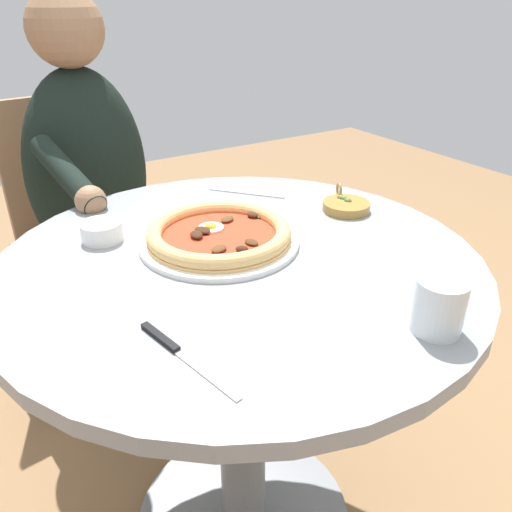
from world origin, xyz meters
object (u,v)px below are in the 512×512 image
ramekin_capers (102,231)px  dining_table (241,342)px  cafe_chair_diner (79,218)px  olive_pan (346,206)px  diner_person (98,238)px  steak_knife (173,348)px  pizza_on_plate (219,235)px  fork_utensil (247,193)px  water_glass (439,309)px

ramekin_capers → dining_table: bearing=-135.5°
dining_table → cafe_chair_diner: size_ratio=0.98×
olive_pan → diner_person: 0.78m
steak_knife → cafe_chair_diner: size_ratio=0.23×
pizza_on_plate → steak_knife: size_ratio=1.49×
pizza_on_plate → cafe_chair_diner: (0.77, 0.10, -0.22)m
olive_pan → steak_knife: bearing=115.8°
steak_knife → ramekin_capers: (0.39, -0.02, 0.02)m
steak_knife → olive_pan: bearing=-64.2°
dining_table → fork_utensil: bearing=-33.5°
diner_person → cafe_chair_diner: diner_person is taller
fork_utensil → dining_table: bearing=146.5°
water_glass → steak_knife: bearing=65.1°
steak_knife → ramekin_capers: ramekin_capers is taller
steak_knife → diner_person: diner_person is taller
ramekin_capers → olive_pan: (-0.14, -0.51, -0.01)m
water_glass → cafe_chair_diner: size_ratio=0.09×
olive_pan → water_glass: bearing=155.4°
dining_table → steak_knife: bearing=131.7°
steak_knife → olive_pan: olive_pan is taller
pizza_on_plate → olive_pan: (-0.00, -0.32, -0.01)m
dining_table → fork_utensil: fork_utensil is taller
fork_utensil → cafe_chair_diner: cafe_chair_diner is taller
dining_table → ramekin_capers: 0.36m
water_glass → steak_knife: water_glass is taller
olive_pan → cafe_chair_diner: 0.90m
pizza_on_plate → cafe_chair_diner: 0.81m
water_glass → ramekin_capers: 0.64m
pizza_on_plate → water_glass: size_ratio=3.76×
water_glass → olive_pan: bearing=-24.6°
dining_table → water_glass: size_ratio=10.93×
olive_pan → dining_table: bearing=101.2°
pizza_on_plate → cafe_chair_diner: cafe_chair_diner is taller
dining_table → ramekin_capers: size_ratio=11.25×
diner_person → steak_knife: bearing=171.7°
water_glass → olive_pan: (0.42, -0.19, -0.02)m
pizza_on_plate → olive_pan: 0.32m
ramekin_capers → fork_utensil: bearing=-79.5°
fork_utensil → olive_pan: bearing=-147.0°
pizza_on_plate → cafe_chair_diner: size_ratio=0.34×
pizza_on_plate → diner_person: 0.68m
pizza_on_plate → steak_knife: 0.33m
steak_knife → diner_person: bearing=-8.3°
dining_table → ramekin_capers: bearing=44.5°
ramekin_capers → cafe_chair_diner: 0.68m
fork_utensil → diner_person: size_ratio=0.13×
cafe_chair_diner → pizza_on_plate: bearing=-172.7°
ramekin_capers → diner_person: (0.49, -0.11, -0.24)m
cafe_chair_diner → olive_pan: bearing=-151.4°
dining_table → olive_pan: (0.06, -0.31, 0.21)m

